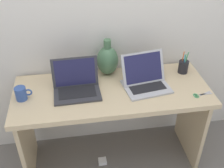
{
  "coord_description": "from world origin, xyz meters",
  "views": [
    {
      "loc": [
        -0.25,
        -1.63,
        1.97
      ],
      "look_at": [
        0.0,
        0.0,
        0.81
      ],
      "focal_mm": 44.38,
      "sensor_mm": 36.0,
      "label": 1
    }
  ],
  "objects": [
    {
      "name": "laptop_left",
      "position": [
        -0.26,
        0.03,
        0.82
      ],
      "size": [
        0.34,
        0.25,
        0.24
      ],
      "color": "#333338",
      "rests_on": "desk"
    },
    {
      "name": "desk",
      "position": [
        0.0,
        0.0,
        0.59
      ],
      "size": [
        1.45,
        0.58,
        0.76
      ],
      "color": "#D1B78C",
      "rests_on": "ground"
    },
    {
      "name": "coffee_mug",
      "position": [
        -0.64,
        -0.01,
        0.81
      ],
      "size": [
        0.12,
        0.08,
        0.1
      ],
      "color": "#335199",
      "rests_on": "desk"
    },
    {
      "name": "green_vase",
      "position": [
        0.0,
        0.23,
        0.88
      ],
      "size": [
        0.17,
        0.17,
        0.29
      ],
      "color": "#47704C",
      "rests_on": "desk"
    },
    {
      "name": "pen_cup",
      "position": [
        0.6,
        0.15,
        0.81
      ],
      "size": [
        0.08,
        0.08,
        0.19
      ],
      "color": "black",
      "rests_on": "desk"
    },
    {
      "name": "laptop_right",
      "position": [
        0.25,
        0.02,
        0.82
      ],
      "size": [
        0.36,
        0.31,
        0.24
      ],
      "color": "#B2B2B7",
      "rests_on": "desk"
    },
    {
      "name": "back_wall",
      "position": [
        0.0,
        0.33,
        1.2
      ],
      "size": [
        4.4,
        0.04,
        2.4
      ],
      "primitive_type": "cube",
      "color": "silver",
      "rests_on": "ground"
    },
    {
      "name": "scissors",
      "position": [
        0.61,
        -0.17,
        0.76
      ],
      "size": [
        0.15,
        0.06,
        0.01
      ],
      "color": "#B7B7BC",
      "rests_on": "desk"
    },
    {
      "name": "power_brick",
      "position": [
        -0.09,
        -0.04,
        0.01
      ],
      "size": [
        0.07,
        0.07,
        0.03
      ],
      "primitive_type": "cube",
      "color": "white",
      "rests_on": "ground"
    },
    {
      "name": "ground_plane",
      "position": [
        0.0,
        0.0,
        0.0
      ],
      "size": [
        6.0,
        6.0,
        0.0
      ],
      "primitive_type": "plane",
      "color": "slate"
    }
  ]
}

